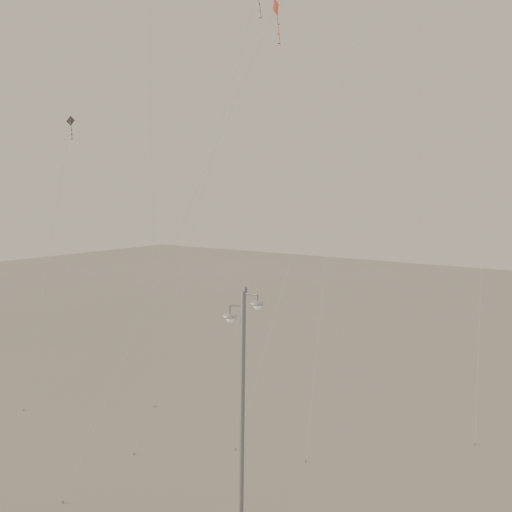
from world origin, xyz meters
The scene contains 5 objects.
street_lamp centered at (0.91, -0.32, 4.75)m, with size 1.60×0.71×8.91m.
kite_1 centered at (-5.33, 6.69, 16.11)m, with size 2.87×6.39×21.91m.
kite_3 centered at (-2.81, 3.53, 14.99)m, with size 4.52×8.80×20.27m.
kite_5 centered at (2.96, 18.92, 21.09)m, with size 2.75×8.09×26.48m.
kite_6 centered at (-16.81, 5.83, 11.60)m, with size 0.57×3.98×16.23m.
Camera 1 is at (15.94, -20.00, 12.69)m, focal length 50.00 mm.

